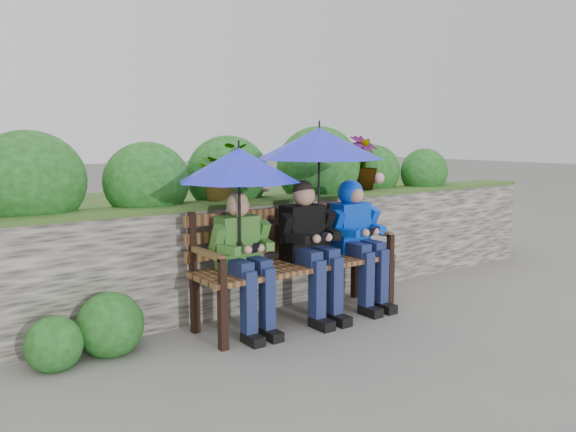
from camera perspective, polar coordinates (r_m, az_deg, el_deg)
ground at (r=4.90m, az=0.69°, el=-11.21°), size 60.00×60.00×0.00m
garden_backdrop at (r=6.08m, az=-8.67°, el=-1.77°), size 8.00×2.85×1.76m
park_bench at (r=5.00m, az=0.47°, el=-3.97°), size 1.91×0.56×1.01m
boy_left at (r=4.60m, az=-4.50°, el=-3.86°), size 0.50×0.58×1.17m
boy_middle at (r=4.97m, az=2.21°, el=-2.65°), size 0.54×0.63×1.23m
boy_right at (r=5.34m, az=7.03°, el=-1.56°), size 0.52×0.63×1.21m
umbrella_left at (r=4.47m, az=-5.00°, el=5.19°), size 1.00×1.00×0.85m
umbrella_right at (r=4.98m, az=3.19°, el=7.36°), size 1.14×1.14×1.00m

